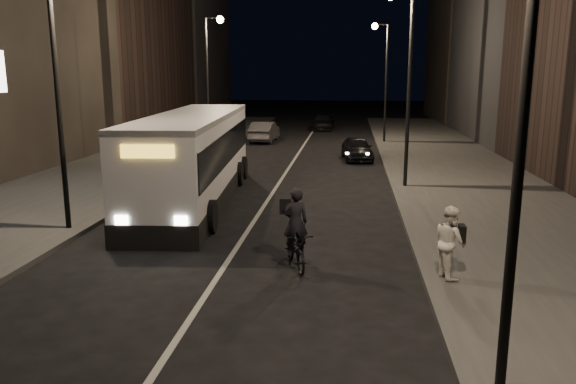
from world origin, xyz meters
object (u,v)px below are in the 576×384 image
(pedestrian_woman, at_px, (450,242))
(streetlight_right_far, at_px, (383,66))
(streetlight_right_mid, at_px, (404,63))
(car_mid, at_px, (264,132))
(car_far, at_px, (323,122))
(streetlight_left_near, at_px, (63,59))
(streetlight_right_near, at_px, (509,43))
(city_bus, at_px, (194,154))
(streetlight_left_far, at_px, (211,66))
(cyclist_on_bicycle, at_px, (296,241))
(car_near, at_px, (357,148))

(pedestrian_woman, bearing_deg, streetlight_right_far, -17.80)
(streetlight_right_mid, bearing_deg, streetlight_right_far, 90.00)
(car_mid, height_order, car_far, car_mid)
(streetlight_right_far, distance_m, streetlight_left_near, 26.26)
(pedestrian_woman, bearing_deg, streetlight_left_near, 55.54)
(streetlight_right_near, relative_size, pedestrian_woman, 4.66)
(city_bus, xyz_separation_m, car_mid, (-0.22, 19.38, -1.12))
(streetlight_left_far, height_order, cyclist_on_bicycle, streetlight_left_far)
(streetlight_left_near, xyz_separation_m, car_near, (8.93, 16.14, -4.69))
(streetlight_right_mid, bearing_deg, pedestrian_woman, -88.62)
(city_bus, bearing_deg, streetlight_left_near, -122.28)
(streetlight_left_near, bearing_deg, streetlight_right_near, -36.88)
(streetlight_left_near, height_order, car_near, streetlight_left_near)
(cyclist_on_bicycle, relative_size, car_far, 0.47)
(car_near, xyz_separation_m, car_far, (-2.80, 17.43, -0.00))
(car_near, bearing_deg, streetlight_right_mid, -84.63)
(streetlight_left_near, height_order, streetlight_left_far, same)
(car_mid, bearing_deg, streetlight_right_near, 106.68)
(streetlight_right_far, relative_size, car_far, 1.77)
(streetlight_left_far, height_order, pedestrian_woman, streetlight_left_far)
(streetlight_right_far, distance_m, car_far, 11.59)
(city_bus, xyz_separation_m, car_near, (6.41, 11.36, -1.19))
(streetlight_left_far, xyz_separation_m, car_mid, (2.30, 6.16, -4.62))
(streetlight_right_near, height_order, car_mid, streetlight_right_near)
(streetlight_right_near, distance_m, cyclist_on_bicycle, 7.99)
(streetlight_right_far, relative_size, car_near, 2.07)
(city_bus, height_order, pedestrian_woman, city_bus)
(streetlight_right_mid, xyz_separation_m, streetlight_left_far, (-10.66, 10.00, 0.00))
(streetlight_left_near, xyz_separation_m, car_far, (6.13, 33.58, -4.69))
(streetlight_left_far, relative_size, car_far, 1.77)
(streetlight_left_near, height_order, car_mid, streetlight_left_near)
(city_bus, xyz_separation_m, cyclist_on_bicycle, (4.67, -7.29, -1.14))
(streetlight_right_near, xyz_separation_m, cyclist_on_bicycle, (-3.47, 5.49, -4.64))
(streetlight_right_far, height_order, car_near, streetlight_right_far)
(streetlight_right_near, xyz_separation_m, city_bus, (-8.14, 12.78, -3.50))
(streetlight_right_far, bearing_deg, car_mid, 178.93)
(streetlight_right_mid, xyz_separation_m, car_near, (-1.73, 8.14, -4.69))
(pedestrian_woman, bearing_deg, streetlight_left_far, 8.96)
(streetlight_right_far, height_order, car_far, streetlight_right_far)
(car_mid, bearing_deg, cyclist_on_bicycle, 102.50)
(car_far, bearing_deg, streetlight_left_far, -108.62)
(car_near, height_order, car_mid, car_mid)
(city_bus, height_order, car_near, city_bus)
(streetlight_right_near, height_order, streetlight_right_mid, same)
(streetlight_right_near, distance_m, city_bus, 15.55)
(car_mid, distance_m, car_far, 10.17)
(streetlight_right_far, xyz_separation_m, pedestrian_woman, (0.27, -27.15, -4.33))
(streetlight_right_mid, xyz_separation_m, city_bus, (-8.14, -3.22, -3.50))
(streetlight_right_near, height_order, streetlight_left_near, same)
(city_bus, relative_size, car_far, 2.79)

